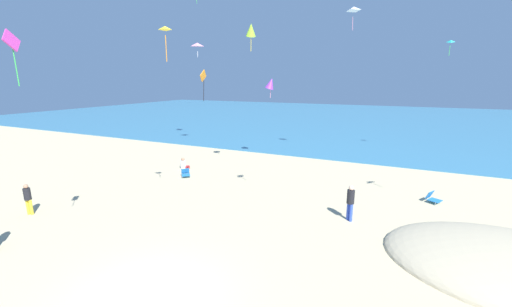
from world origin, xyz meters
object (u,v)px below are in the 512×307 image
(kite_yellow, at_px, (165,29))
(beach_chair_near_camera, at_px, (186,173))
(beach_chair_far_left, at_px, (432,198))
(kite_magenta, at_px, (12,43))
(kite_orange, at_px, (203,78))
(kite_pink, at_px, (197,45))
(kite_white, at_px, (354,9))
(person_3, at_px, (28,197))
(kite_lime, at_px, (251,30))
(person_1, at_px, (350,200))
(person_2, at_px, (184,165))
(kite_purple, at_px, (271,83))
(kite_teal, at_px, (451,41))

(kite_yellow, bearing_deg, beach_chair_near_camera, 123.43)
(beach_chair_far_left, height_order, kite_magenta, kite_magenta)
(kite_orange, distance_m, kite_pink, 12.34)
(kite_white, bearing_deg, person_3, -126.03)
(beach_chair_far_left, bearing_deg, kite_orange, -129.04)
(kite_lime, height_order, kite_magenta, kite_lime)
(person_1, height_order, kite_lime, kite_lime)
(kite_yellow, height_order, kite_magenta, kite_yellow)
(kite_magenta, bearing_deg, kite_pink, 108.22)
(beach_chair_near_camera, distance_m, kite_orange, 7.30)
(kite_lime, bearing_deg, beach_chair_far_left, 0.82)
(person_2, xyz_separation_m, kite_pink, (-2.44, 5.76, 8.83))
(kite_orange, xyz_separation_m, kite_purple, (0.20, 8.42, -0.35))
(kite_white, bearing_deg, kite_pink, -174.87)
(kite_purple, relative_size, kite_white, 0.97)
(beach_chair_near_camera, height_order, kite_pink, kite_pink)
(beach_chair_far_left, distance_m, person_1, 5.39)
(beach_chair_near_camera, relative_size, kite_pink, 0.70)
(kite_orange, distance_m, kite_white, 13.02)
(kite_yellow, distance_m, kite_lime, 6.73)
(kite_orange, height_order, kite_white, kite_white)
(kite_purple, bearing_deg, kite_lime, -83.49)
(kite_magenta, relative_size, kite_white, 1.02)
(kite_yellow, bearing_deg, kite_teal, 55.54)
(person_2, xyz_separation_m, kite_magenta, (3.24, -11.51, 6.89))
(person_1, height_order, kite_white, kite_white)
(beach_chair_far_left, bearing_deg, kite_pink, -166.94)
(kite_orange, relative_size, kite_pink, 1.31)
(kite_yellow, bearing_deg, kite_pink, 119.91)
(beach_chair_near_camera, relative_size, kite_lime, 0.51)
(person_3, distance_m, kite_purple, 16.09)
(person_3, bearing_deg, beach_chair_near_camera, -38.57)
(person_3, bearing_deg, person_1, -85.01)
(kite_purple, xyz_separation_m, kite_white, (5.24, 2.41, 5.10))
(beach_chair_far_left, xyz_separation_m, kite_white, (-5.54, 6.63, 10.79))
(kite_yellow, distance_m, kite_purple, 11.24)
(person_3, bearing_deg, kite_pink, -14.44)
(beach_chair_far_left, relative_size, kite_white, 0.54)
(beach_chair_far_left, bearing_deg, kite_lime, -149.14)
(beach_chair_near_camera, distance_m, kite_purple, 8.99)
(kite_orange, bearing_deg, beach_chair_far_left, 20.92)
(kite_magenta, bearing_deg, person_3, 156.16)
(kite_purple, height_order, kite_white, kite_white)
(kite_white, bearing_deg, person_1, -79.59)
(person_3, height_order, kite_orange, kite_orange)
(person_1, bearing_deg, beach_chair_near_camera, -59.88)
(beach_chair_near_camera, xyz_separation_m, person_3, (-3.04, -7.78, 0.62))
(person_1, xyz_separation_m, kite_magenta, (-8.78, -7.79, 6.23))
(kite_magenta, height_order, kite_white, kite_white)
(kite_orange, bearing_deg, person_2, 139.55)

